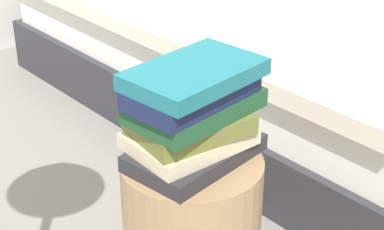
{
  "coord_description": "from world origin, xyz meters",
  "views": [
    {
      "loc": [
        -0.82,
        -0.92,
        1.2
      ],
      "look_at": [
        0.0,
        0.0,
        0.56
      ],
      "focal_mm": 60.48,
      "sensor_mm": 36.0,
      "label": 1
    }
  ],
  "objects_px": {
    "book_navy": "(192,91)",
    "book_teal": "(194,74)",
    "book_charcoal": "(196,153)",
    "book_cream": "(188,139)",
    "book_forest": "(195,105)",
    "bed": "(285,37)",
    "book_olive": "(188,124)"
  },
  "relations": [
    {
      "from": "book_charcoal",
      "to": "book_olive",
      "type": "xyz_separation_m",
      "value": [
        -0.01,
        0.01,
        0.07
      ]
    },
    {
      "from": "book_olive",
      "to": "book_cream",
      "type": "bearing_deg",
      "value": 173.05
    },
    {
      "from": "book_navy",
      "to": "book_teal",
      "type": "distance_m",
      "value": 0.04
    },
    {
      "from": "book_navy",
      "to": "book_teal",
      "type": "relative_size",
      "value": 0.97
    },
    {
      "from": "book_navy",
      "to": "book_teal",
      "type": "bearing_deg",
      "value": -23.44
    },
    {
      "from": "book_cream",
      "to": "book_teal",
      "type": "relative_size",
      "value": 0.9
    },
    {
      "from": "book_charcoal",
      "to": "book_forest",
      "type": "height_order",
      "value": "book_forest"
    },
    {
      "from": "book_teal",
      "to": "book_charcoal",
      "type": "bearing_deg",
      "value": 17.24
    },
    {
      "from": "bed",
      "to": "book_navy",
      "type": "height_order",
      "value": "book_navy"
    },
    {
      "from": "book_teal",
      "to": "book_cream",
      "type": "bearing_deg",
      "value": 96.78
    },
    {
      "from": "book_teal",
      "to": "bed",
      "type": "bearing_deg",
      "value": 26.92
    },
    {
      "from": "book_charcoal",
      "to": "book_navy",
      "type": "relative_size",
      "value": 1.07
    },
    {
      "from": "bed",
      "to": "book_olive",
      "type": "bearing_deg",
      "value": -147.99
    },
    {
      "from": "book_forest",
      "to": "book_olive",
      "type": "bearing_deg",
      "value": 147.41
    },
    {
      "from": "book_cream",
      "to": "book_navy",
      "type": "height_order",
      "value": "book_navy"
    },
    {
      "from": "book_charcoal",
      "to": "book_cream",
      "type": "relative_size",
      "value": 1.15
    },
    {
      "from": "bed",
      "to": "book_charcoal",
      "type": "distance_m",
      "value": 1.41
    },
    {
      "from": "bed",
      "to": "book_forest",
      "type": "bearing_deg",
      "value": -147.44
    },
    {
      "from": "book_charcoal",
      "to": "book_forest",
      "type": "xyz_separation_m",
      "value": [
        0.0,
        0.01,
        0.12
      ]
    },
    {
      "from": "bed",
      "to": "book_forest",
      "type": "relative_size",
      "value": 7.06
    },
    {
      "from": "book_cream",
      "to": "book_teal",
      "type": "height_order",
      "value": "book_teal"
    },
    {
      "from": "book_olive",
      "to": "book_forest",
      "type": "bearing_deg",
      "value": -20.0
    },
    {
      "from": "book_forest",
      "to": "book_teal",
      "type": "distance_m",
      "value": 0.08
    },
    {
      "from": "book_olive",
      "to": "book_forest",
      "type": "xyz_separation_m",
      "value": [
        0.01,
        -0.01,
        0.04
      ]
    },
    {
      "from": "bed",
      "to": "book_cream",
      "type": "height_order",
      "value": "bed"
    },
    {
      "from": "bed",
      "to": "book_charcoal",
      "type": "bearing_deg",
      "value": -147.25
    },
    {
      "from": "bed",
      "to": "book_olive",
      "type": "relative_size",
      "value": 8.41
    },
    {
      "from": "bed",
      "to": "book_olive",
      "type": "distance_m",
      "value": 1.43
    },
    {
      "from": "bed",
      "to": "book_cream",
      "type": "distance_m",
      "value": 1.42
    },
    {
      "from": "book_olive",
      "to": "book_navy",
      "type": "height_order",
      "value": "book_navy"
    },
    {
      "from": "book_cream",
      "to": "book_forest",
      "type": "xyz_separation_m",
      "value": [
        0.01,
        -0.01,
        0.08
      ]
    },
    {
      "from": "book_teal",
      "to": "book_navy",
      "type": "bearing_deg",
      "value": 156.64
    }
  ]
}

